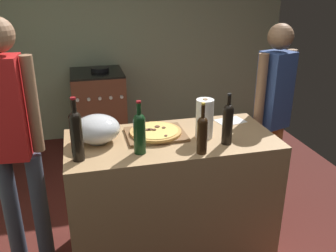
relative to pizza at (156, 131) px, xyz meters
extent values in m
cube|color=#511E19|center=(0.10, 0.74, -0.96)|extent=(4.16, 3.66, 0.02)
cube|color=#99A889|center=(0.10, 2.32, 0.35)|extent=(4.16, 0.10, 2.60)
cube|color=tan|center=(0.09, -0.07, -0.49)|extent=(1.42, 0.67, 0.92)
cube|color=brown|center=(0.00, 0.00, -0.02)|extent=(0.40, 0.32, 0.02)
cylinder|color=tan|center=(0.00, 0.00, 0.00)|extent=(0.35, 0.35, 0.02)
cylinder|color=#EAC660|center=(0.00, 0.00, 0.01)|extent=(0.31, 0.31, 0.00)
cylinder|color=brown|center=(-0.05, 0.01, 0.01)|extent=(0.03, 0.03, 0.01)
cylinder|color=brown|center=(-0.01, 0.00, 0.01)|extent=(0.03, 0.03, 0.01)
cylinder|color=brown|center=(0.04, -0.12, 0.01)|extent=(0.02, 0.02, 0.01)
cylinder|color=brown|center=(0.06, 0.02, 0.01)|extent=(0.03, 0.03, 0.01)
cylinder|color=brown|center=(0.02, 0.05, 0.01)|extent=(0.04, 0.04, 0.01)
cylinder|color=brown|center=(-0.03, 0.01, 0.01)|extent=(0.03, 0.03, 0.01)
cylinder|color=#B2B2B7|center=(-0.39, -0.01, -0.03)|extent=(0.13, 0.13, 0.01)
ellipsoid|color=silver|center=(-0.39, -0.01, 0.06)|extent=(0.30, 0.30, 0.18)
cylinder|color=white|center=(0.31, -0.10, 0.10)|extent=(0.12, 0.12, 0.27)
cylinder|color=#997551|center=(0.31, -0.10, 0.10)|extent=(0.03, 0.03, 0.27)
cylinder|color=#331E0F|center=(0.22, -0.33, 0.07)|extent=(0.06, 0.06, 0.20)
sphere|color=#331E0F|center=(0.22, -0.33, 0.17)|extent=(0.06, 0.06, 0.06)
cylinder|color=#331E0F|center=(0.22, -0.33, 0.24)|extent=(0.02, 0.02, 0.09)
cylinder|color=gold|center=(0.22, -0.33, 0.29)|extent=(0.02, 0.02, 0.01)
cylinder|color=black|center=(0.42, -0.24, 0.09)|extent=(0.07, 0.07, 0.23)
sphere|color=black|center=(0.42, -0.24, 0.20)|extent=(0.07, 0.07, 0.07)
cylinder|color=black|center=(0.42, -0.24, 0.26)|extent=(0.02, 0.02, 0.07)
cylinder|color=black|center=(0.42, -0.24, 0.30)|extent=(0.03, 0.03, 0.01)
cylinder|color=black|center=(-0.52, -0.24, 0.10)|extent=(0.07, 0.07, 0.27)
sphere|color=black|center=(-0.52, -0.24, 0.24)|extent=(0.07, 0.07, 0.07)
cylinder|color=black|center=(-0.52, -0.24, 0.30)|extent=(0.03, 0.03, 0.09)
cylinder|color=maroon|center=(-0.52, -0.24, 0.35)|extent=(0.03, 0.03, 0.01)
cylinder|color=#143819|center=(-0.15, -0.24, 0.08)|extent=(0.07, 0.07, 0.22)
sphere|color=#143819|center=(-0.15, -0.24, 0.19)|extent=(0.07, 0.07, 0.07)
cylinder|color=#143819|center=(-0.15, -0.24, 0.25)|extent=(0.03, 0.03, 0.08)
cylinder|color=maroon|center=(-0.15, -0.24, 0.30)|extent=(0.03, 0.03, 0.01)
cube|color=white|center=(0.61, 0.13, -0.03)|extent=(0.23, 0.19, 0.00)
cube|color=brown|center=(-0.27, 1.92, -0.49)|extent=(0.59, 0.62, 0.91)
cube|color=black|center=(-0.27, 1.92, -0.03)|extent=(0.59, 0.62, 0.02)
cylinder|color=silver|center=(-0.51, 1.60, -0.24)|extent=(0.04, 0.02, 0.04)
cylinder|color=silver|center=(-0.39, 1.60, -0.24)|extent=(0.04, 0.02, 0.04)
cylinder|color=silver|center=(-0.27, 1.60, -0.24)|extent=(0.04, 0.02, 0.04)
cylinder|color=silver|center=(-0.15, 1.60, -0.24)|extent=(0.04, 0.02, 0.04)
cylinder|color=silver|center=(-0.04, 1.60, -0.24)|extent=(0.04, 0.02, 0.04)
cylinder|color=black|center=(-0.23, 1.96, 0.00)|extent=(0.21, 0.21, 0.04)
cylinder|color=#383D4C|center=(-1.00, 0.03, -0.52)|extent=(0.11, 0.11, 0.86)
cylinder|color=#383D4C|center=(-0.82, 0.01, -0.52)|extent=(0.11, 0.11, 0.86)
cube|color=red|center=(-0.91, 0.02, 0.24)|extent=(0.21, 0.22, 0.65)
cylinder|color=#936B4C|center=(-0.77, 0.01, 0.25)|extent=(0.08, 0.08, 0.61)
cylinder|color=#D88C4C|center=(1.09, 0.25, -0.55)|extent=(0.11, 0.11, 0.80)
cylinder|color=#D88C4C|center=(0.93, 0.20, -0.55)|extent=(0.11, 0.11, 0.80)
cube|color=#334C8C|center=(1.01, 0.23, 0.16)|extent=(0.27, 0.26, 0.60)
cylinder|color=#936B4C|center=(1.16, 0.28, 0.17)|extent=(0.08, 0.08, 0.57)
cylinder|color=#936B4C|center=(0.86, 0.18, 0.17)|extent=(0.08, 0.08, 0.57)
sphere|color=#936B4C|center=(1.01, 0.23, 0.57)|extent=(0.19, 0.19, 0.19)
camera|label=1|loc=(-0.48, -2.26, 0.97)|focal=39.21mm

